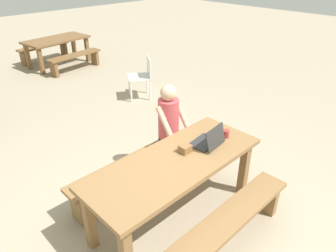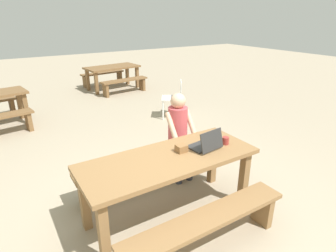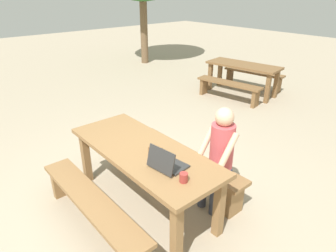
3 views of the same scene
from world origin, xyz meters
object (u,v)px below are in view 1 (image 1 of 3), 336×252
Objects in this scene: picnic_table_front at (175,169)px; picnic_table_mid at (57,43)px; laptop at (209,140)px; coffee_mug at (226,134)px; person_seated at (171,125)px; plastic_chair at (142,76)px; small_pouch at (185,149)px.

picnic_table_mid is (1.73, 6.05, -0.06)m from picnic_table_front.
picnic_table_front is 5.48× the size of laptop.
person_seated is at bearing 104.13° from coffee_mug.
plastic_chair is (1.94, 2.83, -0.19)m from picnic_table_front.
picnic_table_front is 2.36× the size of plastic_chair.
person_seated reaches higher than coffee_mug.
person_seated reaches higher than laptop.
person_seated is at bearing 57.59° from small_pouch.
picnic_table_mid is (1.55, 6.02, -0.21)m from small_pouch.
picnic_table_front reaches higher than picnic_table_mid.
small_pouch is at bearing 10.79° from picnic_table_front.
plastic_chair is at bearing -92.95° from picnic_table_mid.
plastic_chair is at bearing 55.64° from picnic_table_front.
picnic_table_mid is (0.98, 6.13, -0.21)m from coffee_mug.
person_seated is at bearing -108.77° from picnic_table_mid.
small_pouch is at bearing -23.36° from laptop.
coffee_mug is at bearing 167.10° from laptop.
laptop is (0.47, -0.05, 0.17)m from picnic_table_front.
person_seated is at bearing 48.40° from picnic_table_front.
laptop is 0.70m from person_seated.
small_pouch is 0.57m from coffee_mug.
picnic_table_front is at bearing -131.60° from person_seated.
picnic_table_front is at bearing -1.49° from plastic_chair.
person_seated is 2.60m from plastic_chair.
person_seated is (0.38, 0.60, -0.09)m from small_pouch.
small_pouch is 0.09× the size of person_seated.
picnic_table_front is 0.50m from laptop.
plastic_chair is (1.19, 2.91, -0.35)m from coffee_mug.
picnic_table_mid is at bearing 75.59° from small_pouch.
picnic_table_front is 3.44m from plastic_chair.
person_seated is at bearing -104.68° from laptop.
plastic_chair is 0.50× the size of picnic_table_mid.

